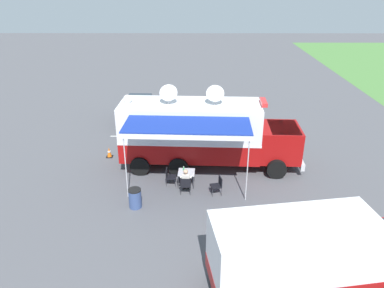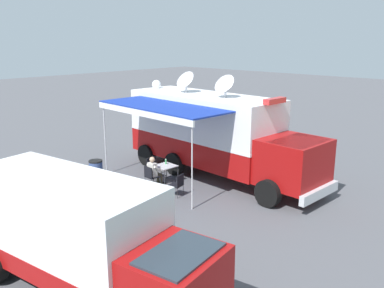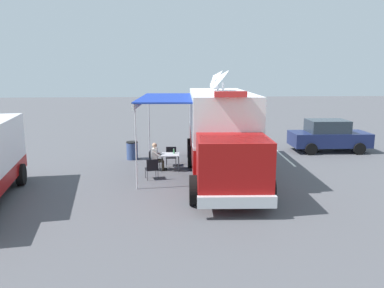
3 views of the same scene
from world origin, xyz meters
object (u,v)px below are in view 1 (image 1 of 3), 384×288
(traffic_cone, at_px, (109,152))
(car_behind_truck, at_px, (139,109))
(command_truck, at_px, (204,132))
(folding_chair_spare_by_truck, at_px, (218,184))
(trash_bin, at_px, (135,198))
(folding_chair_beside_table, at_px, (169,175))
(water_bottle, at_px, (184,168))
(folding_table, at_px, (186,173))
(seated_responder, at_px, (186,180))
(folding_chair_at_table, at_px, (186,184))
(support_truck, at_px, (309,255))

(traffic_cone, relative_size, car_behind_truck, 0.14)
(command_truck, relative_size, folding_chair_spare_by_truck, 11.02)
(folding_chair_spare_by_truck, bearing_deg, command_truck, -168.55)
(folding_chair_spare_by_truck, height_order, car_behind_truck, car_behind_truck)
(folding_chair_spare_by_truck, xyz_separation_m, trash_bin, (1.14, -3.73, -0.06))
(command_truck, xyz_separation_m, car_behind_truck, (-6.66, -4.38, -1.07))
(folding_chair_beside_table, relative_size, folding_chair_spare_by_truck, 1.00)
(folding_chair_beside_table, relative_size, car_behind_truck, 0.20)
(water_bottle, distance_m, trash_bin, 2.97)
(folding_chair_beside_table, bearing_deg, traffic_cone, -130.19)
(folding_table, distance_m, car_behind_truck, 9.44)
(folding_table, xyz_separation_m, water_bottle, (-0.16, -0.14, 0.16))
(command_truck, relative_size, trash_bin, 10.54)
(folding_chair_spare_by_truck, relative_size, traffic_cone, 1.50)
(car_behind_truck, bearing_deg, water_bottle, 21.17)
(command_truck, relative_size, seated_responder, 7.67)
(water_bottle, distance_m, car_behind_truck, 9.23)
(folding_chair_spare_by_truck, distance_m, trash_bin, 3.90)
(water_bottle, height_order, car_behind_truck, car_behind_truck)
(seated_responder, bearing_deg, folding_chair_at_table, -2.54)
(traffic_cone, xyz_separation_m, support_truck, (9.65, 8.46, 1.11))
(water_bottle, distance_m, traffic_cone, 5.23)
(command_truck, bearing_deg, traffic_cone, -100.23)
(seated_responder, distance_m, support_truck, 7.23)
(traffic_cone, bearing_deg, folding_chair_spare_by_truck, 57.05)
(water_bottle, height_order, seated_responder, seated_responder)
(command_truck, height_order, car_behind_truck, command_truck)
(folding_chair_beside_table, relative_size, traffic_cone, 1.50)
(command_truck, bearing_deg, water_bottle, -28.19)
(folding_table, xyz_separation_m, seated_responder, (0.61, -0.01, -0.02))
(water_bottle, xyz_separation_m, folding_chair_spare_by_truck, (0.93, 1.63, -0.32))
(folding_chair_at_table, relative_size, folding_chair_spare_by_truck, 1.00)
(folding_chair_beside_table, bearing_deg, folding_chair_spare_by_truck, 70.88)
(water_bottle, relative_size, folding_chair_spare_by_truck, 0.26)
(trash_bin, bearing_deg, traffic_cone, -156.15)
(folding_table, height_order, seated_responder, seated_responder)
(folding_chair_at_table, distance_m, traffic_cone, 5.89)
(command_truck, relative_size, traffic_cone, 16.53)
(traffic_cone, distance_m, car_behind_truck, 5.81)
(support_truck, bearing_deg, water_bottle, -148.30)
(folding_table, xyz_separation_m, traffic_cone, (-3.08, -4.44, -0.39))
(command_truck, bearing_deg, support_truck, 19.72)
(folding_chair_spare_by_truck, distance_m, support_truck, 6.39)
(water_bottle, bearing_deg, car_behind_truck, -158.83)
(seated_responder, xyz_separation_m, trash_bin, (1.30, -2.23, -0.20))
(folding_chair_beside_table, xyz_separation_m, folding_chair_spare_by_truck, (0.81, 2.34, 0.00))
(car_behind_truck, bearing_deg, trash_bin, 6.58)
(folding_chair_at_table, xyz_separation_m, folding_chair_spare_by_truck, (-0.03, 1.51, 0.00))
(command_truck, xyz_separation_m, folding_table, (2.11, -0.91, -1.27))
(folding_chair_at_table, distance_m, folding_chair_spare_by_truck, 1.51)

